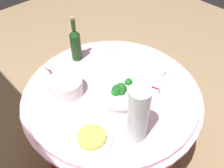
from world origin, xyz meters
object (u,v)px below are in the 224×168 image
(wine_bottle, at_px, (76,44))
(decorative_fruit_vase, at_px, (138,117))
(broccoli_bowl, at_px, (120,94))
(plate_stack, at_px, (66,86))
(label_placard_front, at_px, (155,89))
(food_plate_fried_egg, at_px, (92,138))
(food_plate_rice, at_px, (156,71))
(label_placard_mid, at_px, (48,70))
(serving_tongs, at_px, (111,57))

(wine_bottle, xyz_separation_m, decorative_fruit_vase, (-0.74, 0.17, 0.02))
(broccoli_bowl, bearing_deg, plate_stack, 36.46)
(plate_stack, distance_m, decorative_fruit_vase, 0.54)
(decorative_fruit_vase, xyz_separation_m, label_placard_front, (0.13, -0.32, -0.12))
(decorative_fruit_vase, distance_m, food_plate_fried_egg, 0.27)
(wine_bottle, xyz_separation_m, food_plate_rice, (-0.50, -0.30, -0.11))
(label_placard_front, bearing_deg, wine_bottle, 13.35)
(label_placard_front, bearing_deg, label_placard_mid, 32.65)
(plate_stack, bearing_deg, label_placard_mid, -1.55)
(decorative_fruit_vase, bearing_deg, wine_bottle, -12.99)
(decorative_fruit_vase, distance_m, label_placard_mid, 0.76)
(serving_tongs, distance_m, food_plate_fried_egg, 0.71)
(decorative_fruit_vase, relative_size, food_plate_fried_egg, 1.55)
(food_plate_fried_egg, relative_size, label_placard_mid, 4.00)
(food_plate_fried_egg, bearing_deg, broccoli_bowl, -70.84)
(broccoli_bowl, bearing_deg, decorative_fruit_vase, 153.82)
(plate_stack, relative_size, wine_bottle, 0.62)
(serving_tongs, height_order, food_plate_fried_egg, food_plate_fried_egg)
(wine_bottle, bearing_deg, label_placard_front, -166.65)
(wine_bottle, relative_size, decorative_fruit_vase, 0.99)
(plate_stack, xyz_separation_m, food_plate_rice, (-0.27, -0.55, -0.03))
(food_plate_fried_egg, distance_m, label_placard_front, 0.51)
(decorative_fruit_vase, relative_size, label_placard_mid, 6.18)
(food_plate_rice, bearing_deg, decorative_fruit_vase, 117.85)
(wine_bottle, relative_size, serving_tongs, 2.26)
(serving_tongs, bearing_deg, label_placard_mid, 70.20)
(label_placard_mid, bearing_deg, label_placard_front, -147.35)
(broccoli_bowl, height_order, label_placard_mid, broccoli_bowl)
(serving_tongs, xyz_separation_m, food_plate_rice, (-0.34, -0.11, 0.01))
(plate_stack, height_order, label_placard_mid, plate_stack)
(decorative_fruit_vase, height_order, food_plate_rice, decorative_fruit_vase)
(broccoli_bowl, bearing_deg, serving_tongs, -34.96)
(wine_bottle, height_order, label_placard_front, wine_bottle)
(broccoli_bowl, xyz_separation_m, food_plate_fried_egg, (-0.11, 0.31, -0.03))
(plate_stack, distance_m, food_plate_rice, 0.61)
(broccoli_bowl, relative_size, food_plate_fried_egg, 1.27)
(wine_bottle, xyz_separation_m, label_placard_front, (-0.61, -0.15, -0.10))
(broccoli_bowl, bearing_deg, label_placard_mid, 21.49)
(wine_bottle, xyz_separation_m, food_plate_fried_egg, (-0.61, 0.36, -0.12))
(broccoli_bowl, xyz_separation_m, plate_stack, (0.27, 0.20, 0.01))
(wine_bottle, distance_m, label_placard_mid, 0.27)
(decorative_fruit_vase, bearing_deg, food_plate_fried_egg, 54.59)
(broccoli_bowl, height_order, plate_stack, broccoli_bowl)
(label_placard_front, bearing_deg, food_plate_rice, -52.41)
(serving_tongs, relative_size, label_placard_mid, 2.70)
(decorative_fruit_vase, xyz_separation_m, food_plate_fried_egg, (0.14, 0.19, -0.14))
(plate_stack, xyz_separation_m, food_plate_fried_egg, (-0.38, 0.11, -0.04))
(wine_bottle, distance_m, serving_tongs, 0.27)
(plate_stack, bearing_deg, food_plate_rice, -116.29)
(broccoli_bowl, distance_m, food_plate_rice, 0.35)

